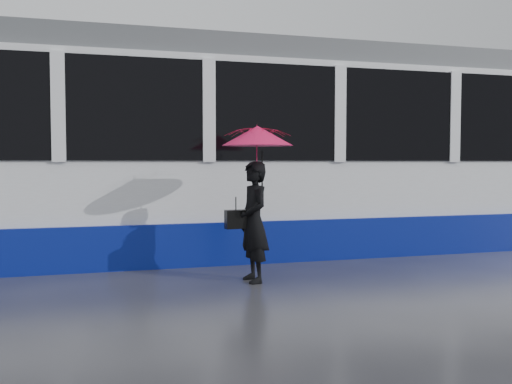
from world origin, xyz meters
name	(u,v)px	position (x,y,z in m)	size (l,w,h in m)	color
ground	(294,281)	(0.00, 0.00, 0.00)	(90.00, 90.00, 0.00)	#2B2A2F
rails	(242,250)	(0.00, 2.50, 0.01)	(34.00, 1.51, 0.02)	#3F3D38
tram	(224,152)	(-0.31, 2.50, 1.64)	(26.00, 2.56, 3.35)	white
woman	(254,222)	(-0.49, 0.09, 0.74)	(0.54, 0.36, 1.49)	black
umbrella	(258,150)	(-0.44, 0.09, 1.63)	(0.96, 0.96, 1.01)	#F41456
handbag	(236,219)	(-0.71, 0.11, 0.78)	(0.28, 0.14, 0.41)	black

